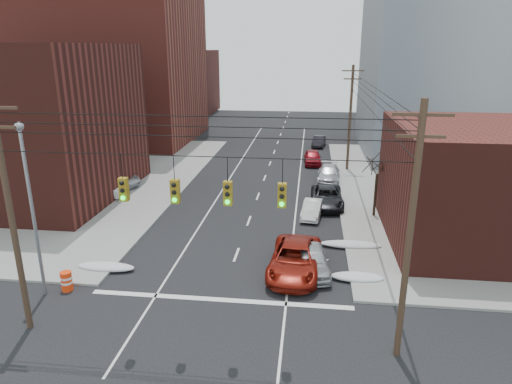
% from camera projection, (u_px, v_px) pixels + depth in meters
% --- Properties ---
extents(building_brick_tall, '(24.00, 20.00, 30.00)m').
position_uv_depth(building_brick_tall, '(102.00, 29.00, 61.45)').
color(building_brick_tall, maroon).
rests_on(building_brick_tall, ground).
extents(building_brick_near, '(20.00, 16.00, 13.00)m').
position_uv_depth(building_brick_near, '(2.00, 123.00, 39.25)').
color(building_brick_near, '#4C1C17').
rests_on(building_brick_near, ground).
extents(building_brick_far, '(22.00, 18.00, 12.00)m').
position_uv_depth(building_brick_far, '(155.00, 82.00, 89.01)').
color(building_brick_far, '#4C1C17').
rests_on(building_brick_far, ground).
extents(building_office, '(22.00, 20.00, 25.00)m').
position_uv_depth(building_office, '(465.00, 48.00, 53.22)').
color(building_office, gray).
rests_on(building_office, ground).
extents(building_glass, '(20.00, 18.00, 22.00)m').
position_uv_depth(building_glass, '(428.00, 57.00, 78.03)').
color(building_glass, gray).
rests_on(building_glass, ground).
extents(utility_pole_left, '(2.20, 0.28, 11.00)m').
position_uv_depth(utility_pole_left, '(11.00, 214.00, 19.97)').
color(utility_pole_left, '#473323').
rests_on(utility_pole_left, ground).
extents(utility_pole_right, '(2.20, 0.28, 11.00)m').
position_uv_depth(utility_pole_right, '(410.00, 232.00, 18.05)').
color(utility_pole_right, '#473323').
rests_on(utility_pole_right, ground).
extents(utility_pole_far, '(2.20, 0.28, 11.00)m').
position_uv_depth(utility_pole_far, '(350.00, 117.00, 47.35)').
color(utility_pole_far, '#473323').
rests_on(utility_pole_far, ground).
extents(traffic_signals, '(17.00, 0.42, 2.02)m').
position_uv_depth(traffic_signals, '(201.00, 191.00, 18.55)').
color(traffic_signals, black).
rests_on(traffic_signals, ground).
extents(street_light, '(0.44, 0.44, 9.32)m').
position_uv_depth(street_light, '(30.00, 197.00, 23.00)').
color(street_light, gray).
rests_on(street_light, ground).
extents(bare_tree, '(2.09, 2.20, 4.93)m').
position_uv_depth(bare_tree, '(376.00, 189.00, 35.05)').
color(bare_tree, black).
rests_on(bare_tree, ground).
extents(snow_nw, '(3.50, 1.08, 0.42)m').
position_uv_depth(snow_nw, '(106.00, 267.00, 27.23)').
color(snow_nw, silver).
rests_on(snow_nw, ground).
extents(snow_ne, '(3.00, 1.08, 0.42)m').
position_uv_depth(snow_ne, '(357.00, 277.00, 26.02)').
color(snow_ne, silver).
rests_on(snow_ne, ground).
extents(snow_east_far, '(4.00, 1.08, 0.42)m').
position_uv_depth(snow_east_far, '(351.00, 245.00, 30.28)').
color(snow_east_far, silver).
rests_on(snow_east_far, ground).
extents(red_pickup, '(3.23, 6.36, 1.72)m').
position_uv_depth(red_pickup, '(295.00, 259.00, 26.74)').
color(red_pickup, maroon).
rests_on(red_pickup, ground).
extents(parked_car_a, '(2.43, 4.85, 1.58)m').
position_uv_depth(parked_car_a, '(312.00, 259.00, 26.89)').
color(parked_car_a, '#B2B3B7').
rests_on(parked_car_a, ground).
extents(parked_car_b, '(1.86, 4.06, 1.29)m').
position_uv_depth(parked_car_b, '(312.00, 209.00, 35.58)').
color(parked_car_b, silver).
rests_on(parked_car_b, ground).
extents(parked_car_c, '(2.70, 5.65, 1.56)m').
position_uv_depth(parked_car_c, '(327.00, 197.00, 38.03)').
color(parked_car_c, black).
rests_on(parked_car_c, ground).
extents(parked_car_d, '(2.42, 5.32, 1.51)m').
position_uv_depth(parked_car_d, '(329.00, 174.00, 45.01)').
color(parked_car_d, '#B6B6BB').
rests_on(parked_car_d, ground).
extents(parked_car_e, '(2.08, 4.70, 1.57)m').
position_uv_depth(parked_car_e, '(313.00, 157.00, 51.52)').
color(parked_car_e, maroon).
rests_on(parked_car_e, ground).
extents(parked_car_f, '(1.98, 4.32, 1.37)m').
position_uv_depth(parked_car_f, '(319.00, 141.00, 60.58)').
color(parked_car_f, black).
rests_on(parked_car_f, ground).
extents(lot_car_a, '(4.46, 2.03, 1.42)m').
position_uv_depth(lot_car_a, '(98.00, 190.00, 39.44)').
color(lot_car_a, white).
rests_on(lot_car_a, sidewalk_nw).
extents(lot_car_b, '(5.79, 4.11, 1.47)m').
position_uv_depth(lot_car_b, '(115.00, 178.00, 43.09)').
color(lot_car_b, '#B8B7BD').
rests_on(lot_car_b, sidewalk_nw).
extents(lot_car_c, '(5.32, 3.41, 1.43)m').
position_uv_depth(lot_car_c, '(47.00, 193.00, 38.66)').
color(lot_car_c, black).
rests_on(lot_car_c, sidewalk_nw).
extents(lot_car_d, '(3.82, 2.31, 1.22)m').
position_uv_depth(lot_car_d, '(102.00, 173.00, 45.40)').
color(lot_car_d, silver).
rests_on(lot_car_d, sidewalk_nw).
extents(construction_barrel, '(0.83, 0.83, 1.10)m').
position_uv_depth(construction_barrel, '(67.00, 281.00, 24.88)').
color(construction_barrel, '#FF370D').
rests_on(construction_barrel, ground).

